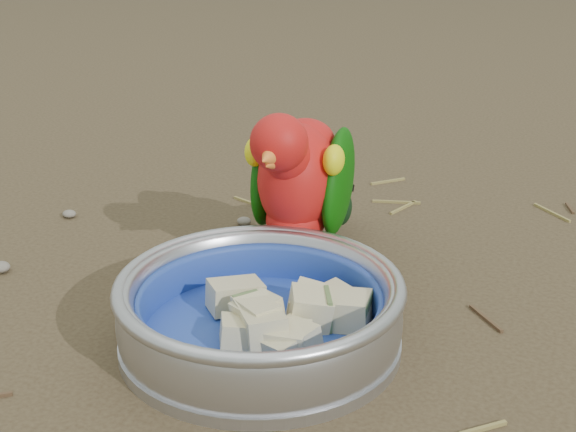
% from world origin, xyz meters
% --- Properties ---
extents(ground, '(60.00, 60.00, 0.00)m').
position_xyz_m(ground, '(0.00, 0.00, 0.00)').
color(ground, '#443724').
extents(food_bowl, '(0.24, 0.24, 0.02)m').
position_xyz_m(food_bowl, '(-0.01, -0.01, 0.01)').
color(food_bowl, '#B2B2BA').
rests_on(food_bowl, ground).
extents(bowl_wall, '(0.24, 0.24, 0.04)m').
position_xyz_m(bowl_wall, '(-0.01, -0.01, 0.04)').
color(bowl_wall, '#B2B2BA').
rests_on(bowl_wall, food_bowl).
extents(fruit_wedges, '(0.14, 0.14, 0.03)m').
position_xyz_m(fruit_wedges, '(-0.01, -0.01, 0.03)').
color(fruit_wedges, '#CABE8F').
rests_on(fruit_wedges, food_bowl).
extents(lory_parrot, '(0.10, 0.21, 0.17)m').
position_xyz_m(lory_parrot, '(-0.02, 0.14, 0.08)').
color(lory_parrot, red).
rests_on(lory_parrot, ground).
extents(ground_debris, '(0.90, 0.80, 0.01)m').
position_xyz_m(ground_debris, '(0.03, 0.01, 0.00)').
color(ground_debris, olive).
rests_on(ground_debris, ground).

